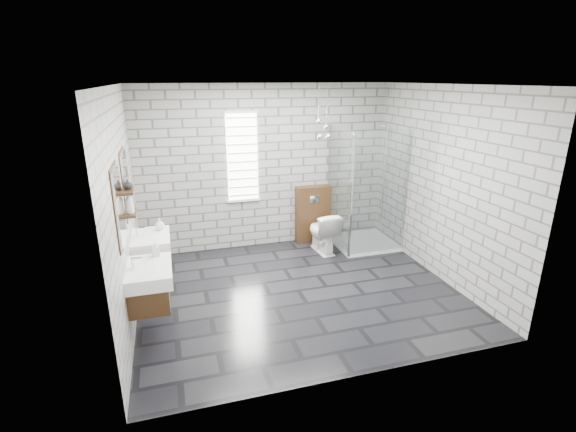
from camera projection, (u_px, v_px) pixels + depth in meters
name	position (u px, v px, depth m)	size (l,w,h in m)	color
floor	(299.00, 291.00, 5.72)	(4.20, 3.60, 0.02)	black
ceiling	(300.00, 84.00, 4.86)	(4.20, 3.60, 0.02)	white
wall_back	(266.00, 168.00, 6.94)	(4.20, 0.02, 2.70)	#999994
wall_front	(363.00, 250.00, 3.64)	(4.20, 0.02, 2.70)	#999994
wall_left	(123.00, 210.00, 4.73)	(0.02, 3.60, 2.70)	#999994
wall_right	(442.00, 185.00, 5.85)	(0.02, 3.60, 2.70)	#999994
vanity_left	(146.00, 275.00, 4.50)	(0.47, 0.70, 1.57)	#452B15
vanity_right	(148.00, 242.00, 5.38)	(0.47, 0.70, 1.57)	#452B15
shelf_lower	(130.00, 213.00, 4.71)	(0.14, 0.30, 0.03)	#452B15
shelf_upper	(127.00, 191.00, 4.63)	(0.14, 0.30, 0.03)	#452B15
window	(242.00, 157.00, 6.74)	(0.56, 0.05, 1.48)	white
cistern_panel	(313.00, 214.00, 7.32)	(0.60, 0.20, 1.00)	#452B15
flush_plate	(315.00, 199.00, 7.13)	(0.18, 0.01, 0.12)	silver
shower_enclosure	(362.00, 219.00, 7.04)	(1.00, 1.00, 2.03)	white
pendant_cluster	(322.00, 128.00, 6.54)	(0.25, 0.28, 0.84)	silver
toilet	(323.00, 232.00, 6.92)	(0.38, 0.67, 0.69)	white
soap_bottle_a	(156.00, 249.00, 4.72)	(0.08, 0.08, 0.17)	#B2B2B2
soap_bottle_b	(160.00, 224.00, 5.53)	(0.12, 0.12, 0.16)	#B2B2B2
soap_bottle_c	(129.00, 203.00, 4.63)	(0.09, 0.09, 0.24)	#B2B2B2
vase	(128.00, 184.00, 4.63)	(0.11, 0.11, 0.11)	#B2B2B2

